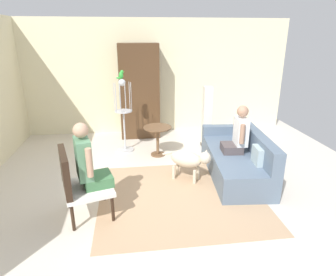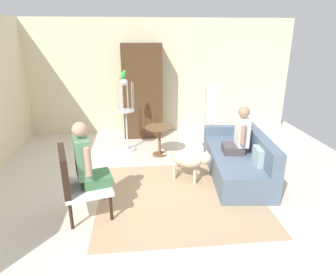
% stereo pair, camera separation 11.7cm
% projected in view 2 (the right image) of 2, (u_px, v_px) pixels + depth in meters
% --- Properties ---
extents(ground_plane, '(7.48, 7.48, 0.00)m').
position_uv_depth(ground_plane, '(170.00, 189.00, 4.71)').
color(ground_plane, beige).
extents(back_wall, '(6.77, 0.12, 2.75)m').
position_uv_depth(back_wall, '(156.00, 77.00, 7.23)').
color(back_wall, beige).
rests_on(back_wall, ground).
extents(area_rug, '(2.47, 2.30, 0.01)m').
position_uv_depth(area_rug, '(180.00, 196.00, 4.50)').
color(area_rug, tan).
rests_on(area_rug, ground).
extents(couch, '(1.04, 2.13, 0.80)m').
position_uv_depth(couch, '(238.00, 159.00, 5.14)').
color(couch, slate).
rests_on(couch, ground).
extents(armchair, '(0.77, 0.81, 0.98)m').
position_uv_depth(armchair, '(76.00, 179.00, 3.87)').
color(armchair, black).
rests_on(armchair, ground).
extents(person_on_couch, '(0.43, 0.51, 0.82)m').
position_uv_depth(person_on_couch, '(239.00, 134.00, 4.96)').
color(person_on_couch, '#4B4244').
extents(person_on_armchair, '(0.52, 0.52, 0.89)m').
position_uv_depth(person_on_armchair, '(87.00, 161.00, 3.84)').
color(person_on_armchair, '#407347').
extents(round_end_table, '(0.57, 0.57, 0.62)m').
position_uv_depth(round_end_table, '(159.00, 135.00, 5.92)').
color(round_end_table, brown).
rests_on(round_end_table, ground).
extents(dog, '(0.76, 0.55, 0.59)m').
position_uv_depth(dog, '(189.00, 160.00, 4.89)').
color(dog, beige).
rests_on(dog, ground).
extents(bird_cage_stand, '(0.36, 0.36, 1.54)m').
position_uv_depth(bird_cage_stand, '(126.00, 118.00, 6.08)').
color(bird_cage_stand, silver).
rests_on(bird_cage_stand, ground).
extents(parrot, '(0.17, 0.10, 0.17)m').
position_uv_depth(parrot, '(124.00, 75.00, 5.78)').
color(parrot, green).
rests_on(parrot, bird_cage_stand).
extents(column_lamp, '(0.20, 0.20, 1.34)m').
position_uv_depth(column_lamp, '(209.00, 118.00, 6.32)').
color(column_lamp, '#4C4742').
rests_on(column_lamp, ground).
extents(armoire_cabinet, '(0.92, 0.56, 2.19)m').
position_uv_depth(armoire_cabinet, '(142.00, 91.00, 6.90)').
color(armoire_cabinet, '#4C331E').
rests_on(armoire_cabinet, ground).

